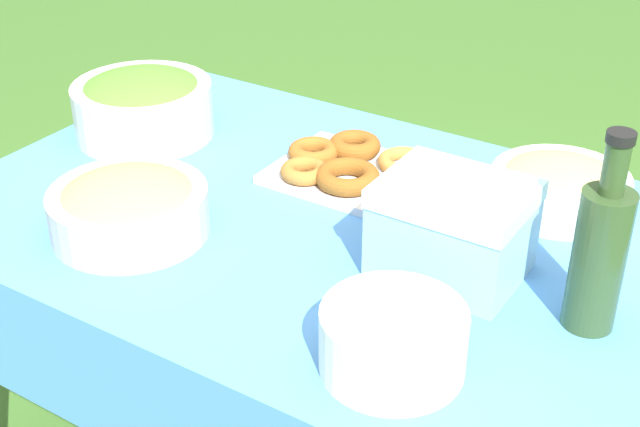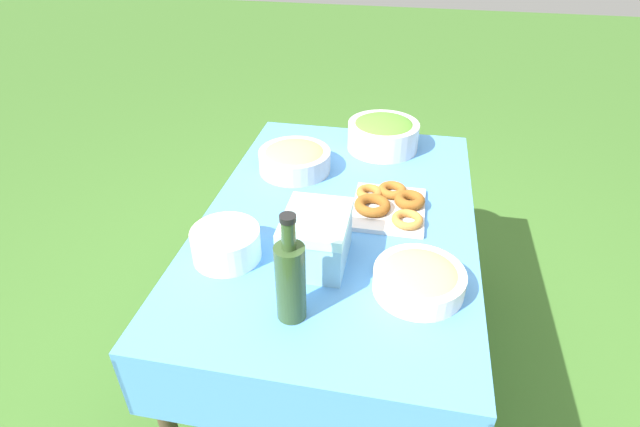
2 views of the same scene
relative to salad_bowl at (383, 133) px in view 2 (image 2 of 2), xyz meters
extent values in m
plane|color=#3D6B28|center=(-0.53, 0.10, -0.82)|extent=(14.00, 14.00, 0.00)
cube|color=#4C8CD1|center=(-0.53, 0.10, -0.08)|extent=(1.40, 0.91, 0.02)
cube|color=#4C8CD1|center=(-0.53, -0.35, -0.20)|extent=(1.40, 0.01, 0.22)
cube|color=#4C8CD1|center=(-0.53, 0.55, -0.20)|extent=(1.40, 0.01, 0.22)
cube|color=#4C8CD1|center=(-1.22, 0.10, -0.20)|extent=(0.01, 0.91, 0.22)
cube|color=#4C8CD1|center=(0.16, 0.10, -0.20)|extent=(0.01, 0.91, 0.22)
cylinder|color=#473828|center=(0.11, -0.30, -0.46)|extent=(0.05, 0.05, 0.73)
cylinder|color=#473828|center=(0.11, 0.49, -0.46)|extent=(0.05, 0.05, 0.73)
cylinder|color=silver|center=(0.00, 0.00, -0.01)|extent=(0.30, 0.30, 0.11)
ellipsoid|color=#51892D|center=(0.00, 0.00, 0.03)|extent=(0.26, 0.26, 0.07)
cylinder|color=white|center=(-0.86, -0.18, -0.04)|extent=(0.25, 0.25, 0.07)
ellipsoid|color=tan|center=(-0.86, -0.18, -0.02)|extent=(0.22, 0.22, 0.06)
cube|color=silver|center=(-0.48, -0.06, -0.06)|extent=(0.29, 0.25, 0.02)
torus|color=#B27533|center=(-0.56, -0.13, -0.04)|extent=(0.15, 0.15, 0.03)
torus|color=#93561E|center=(-0.39, -0.07, -0.04)|extent=(0.14, 0.14, 0.03)
torus|color=brown|center=(-0.50, -0.01, -0.04)|extent=(0.17, 0.17, 0.03)
torus|color=#A36628|center=(-0.42, 0.01, -0.04)|extent=(0.13, 0.13, 0.03)
torus|color=brown|center=(-0.45, -0.13, -0.04)|extent=(0.15, 0.15, 0.04)
cylinder|color=white|center=(-0.82, 0.40, -0.06)|extent=(0.21, 0.21, 0.01)
cylinder|color=white|center=(-0.82, 0.40, -0.05)|extent=(0.21, 0.21, 0.01)
cylinder|color=white|center=(-0.82, 0.40, -0.04)|extent=(0.21, 0.21, 0.01)
cylinder|color=white|center=(-0.82, 0.40, -0.03)|extent=(0.21, 0.21, 0.01)
cylinder|color=white|center=(-0.82, 0.40, -0.02)|extent=(0.21, 0.21, 0.01)
cylinder|color=white|center=(-0.82, 0.40, 0.00)|extent=(0.21, 0.21, 0.01)
cylinder|color=white|center=(-0.82, 0.40, 0.01)|extent=(0.21, 0.21, 0.01)
cylinder|color=white|center=(-0.82, 0.40, 0.02)|extent=(0.21, 0.21, 0.01)
cylinder|color=#2D4723|center=(-1.02, 0.15, 0.04)|extent=(0.08, 0.08, 0.22)
cylinder|color=#2D4723|center=(-1.02, 0.15, 0.19)|extent=(0.04, 0.04, 0.08)
cylinder|color=black|center=(-1.02, 0.15, 0.24)|extent=(0.04, 0.04, 0.02)
cylinder|color=#B2B7BC|center=(-0.26, 0.32, -0.03)|extent=(0.28, 0.28, 0.08)
ellipsoid|color=tan|center=(-0.26, 0.32, 0.00)|extent=(0.24, 0.24, 0.07)
cube|color=#8CC6E5|center=(-0.78, 0.13, -0.01)|extent=(0.23, 0.18, 0.13)
cube|color=#BAF4FF|center=(-0.78, 0.13, 0.07)|extent=(0.23, 0.19, 0.03)
camera|label=1|loc=(-1.26, 1.27, 0.75)|focal=50.00mm
camera|label=2|loc=(-1.93, -0.10, 0.89)|focal=28.00mm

